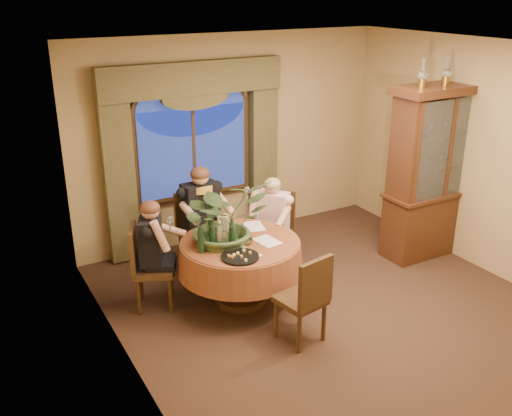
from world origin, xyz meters
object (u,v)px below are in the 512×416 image
person_scarf (201,219)px  wine_bottle_2 (201,238)px  centerpiece_plant (223,188)px  wine_bottle_0 (232,233)px  chair_back_right (198,232)px  person_pink (273,223)px  wine_bottle_1 (219,231)px  dining_table (240,271)px  chair_right (273,231)px  chair_back (154,267)px  chair_front_left (300,297)px  china_cabinet (435,172)px  oil_lamp_left (423,73)px  stoneware_vase (224,228)px  olive_bowl (246,241)px  oil_lamp_right (469,68)px  wine_bottle_3 (212,233)px  person_back (152,254)px  oil_lamp_center (447,70)px  wine_bottle_4 (211,225)px

person_scarf → wine_bottle_2: 1.10m
centerpiece_plant → wine_bottle_0: bearing=-90.9°
chair_back_right → person_pink: (0.80, -0.48, 0.12)m
wine_bottle_1 → wine_bottle_2: 0.25m
dining_table → chair_right: chair_right is taller
dining_table → chair_back: bearing=156.9°
chair_front_left → centerpiece_plant: size_ratio=0.91×
chair_back_right → wine_bottle_0: (-0.08, -1.11, 0.44)m
china_cabinet → centerpiece_plant: size_ratio=2.11×
oil_lamp_left → china_cabinet: bearing=0.0°
china_cabinet → chair_back: bearing=173.1°
chair_right → chair_back: 1.66m
stoneware_vase → wine_bottle_1: 0.14m
olive_bowl → chair_right: bearing=41.6°
oil_lamp_right → olive_bowl: 3.55m
chair_back → person_pink: person_pink is taller
dining_table → stoneware_vase: bearing=140.9°
chair_right → olive_bowl: (-0.74, -0.66, 0.29)m
oil_lamp_left → wine_bottle_3: bearing=178.5°
person_pink → person_back: (-1.61, -0.12, 0.02)m
person_back → olive_bowl: bearing=86.3°
china_cabinet → wine_bottle_0: (-2.94, -0.02, -0.20)m
chair_front_left → chair_back_right: bearing=86.6°
stoneware_vase → chair_right: bearing=27.0°
centerpiece_plant → wine_bottle_2: 0.59m
chair_right → wine_bottle_2: wine_bottle_2 is taller
dining_table → person_pink: bearing=36.1°
china_cabinet → chair_back: (-3.67, 0.44, -0.64)m
dining_table → stoneware_vase: 0.55m
stoneware_vase → oil_lamp_center: bearing=-3.6°
oil_lamp_right → oil_lamp_center: bearing=180.0°
chair_right → person_back: (-1.64, -0.15, 0.14)m
person_scarf → stoneware_vase: (-0.08, -0.82, 0.21)m
chair_back_right → wine_bottle_0: bearing=82.3°
chair_front_left → wine_bottle_2: bearing=115.9°
oil_lamp_center → person_pink: oil_lamp_center is taller
oil_lamp_left → oil_lamp_right: 0.78m
olive_bowl → wine_bottle_1: bearing=158.9°
oil_lamp_center → wine_bottle_4: 3.41m
oil_lamp_center → wine_bottle_0: 3.30m
person_pink → wine_bottle_4: bearing=72.7°
china_cabinet → oil_lamp_right: (0.39, 0.00, 1.29)m
chair_front_left → wine_bottle_3: bearing=107.8°
olive_bowl → wine_bottle_2: wine_bottle_2 is taller
stoneware_vase → wine_bottle_1: size_ratio=0.88×
dining_table → oil_lamp_right: (3.18, -0.07, 2.03)m
dining_table → person_pink: (0.74, 0.54, 0.23)m
chair_back_right → wine_bottle_4: bearing=73.0°
wine_bottle_0 → person_scarf: bearing=85.0°
chair_right → chair_front_left: bearing=121.9°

